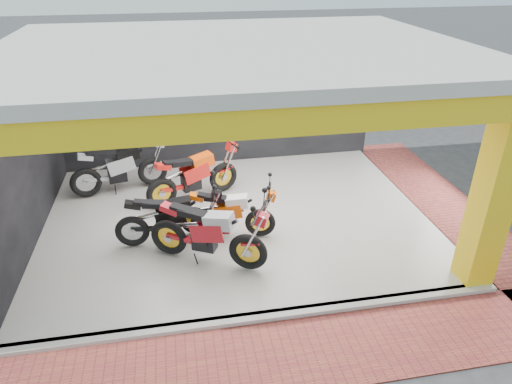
% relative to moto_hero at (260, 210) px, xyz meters
% --- Properties ---
extents(ground, '(80.00, 80.00, 0.00)m').
position_rel_moto_hero_xyz_m(ground, '(-0.35, -1.17, -0.72)').
color(ground, '#2D2D30').
rests_on(ground, ground).
extents(showroom_floor, '(8.00, 6.00, 0.10)m').
position_rel_moto_hero_xyz_m(showroom_floor, '(-0.35, 0.83, -0.67)').
color(showroom_floor, silver).
rests_on(showroom_floor, ground).
extents(showroom_ceiling, '(8.40, 6.40, 0.20)m').
position_rel_moto_hero_xyz_m(showroom_ceiling, '(-0.35, 0.83, 2.88)').
color(showroom_ceiling, beige).
rests_on(showroom_ceiling, corner_column).
extents(back_wall, '(8.20, 0.20, 3.50)m').
position_rel_moto_hero_xyz_m(back_wall, '(-0.35, 3.93, 1.03)').
color(back_wall, black).
rests_on(back_wall, ground).
extents(left_wall, '(0.20, 6.20, 3.50)m').
position_rel_moto_hero_xyz_m(left_wall, '(-4.45, 0.83, 1.03)').
color(left_wall, black).
rests_on(left_wall, ground).
extents(corner_column, '(0.50, 0.50, 3.50)m').
position_rel_moto_hero_xyz_m(corner_column, '(3.40, -1.92, 1.03)').
color(corner_column, yellow).
rests_on(corner_column, ground).
extents(header_beam_front, '(8.40, 0.30, 0.40)m').
position_rel_moto_hero_xyz_m(header_beam_front, '(-0.35, -2.17, 2.58)').
color(header_beam_front, yellow).
rests_on(header_beam_front, corner_column).
extents(header_beam_right, '(0.30, 6.40, 0.40)m').
position_rel_moto_hero_xyz_m(header_beam_right, '(3.65, 0.83, 2.58)').
color(header_beam_right, yellow).
rests_on(header_beam_right, corner_column).
extents(floor_kerb, '(8.00, 0.20, 0.10)m').
position_rel_moto_hero_xyz_m(floor_kerb, '(-0.35, -2.19, -0.67)').
color(floor_kerb, silver).
rests_on(floor_kerb, ground).
extents(paver_front, '(9.00, 1.40, 0.03)m').
position_rel_moto_hero_xyz_m(paver_front, '(-0.35, -2.97, -0.70)').
color(paver_front, brown).
rests_on(paver_front, ground).
extents(paver_right, '(1.40, 7.00, 0.03)m').
position_rel_moto_hero_xyz_m(paver_right, '(4.45, 0.83, -0.70)').
color(paver_right, brown).
rests_on(paver_right, ground).
extents(moto_hero, '(2.14, 1.22, 1.23)m').
position_rel_moto_hero_xyz_m(moto_hero, '(0.00, 0.00, 0.00)').
color(moto_hero, '#E05409').
rests_on(moto_hero, showroom_floor).
extents(moto_row_a, '(2.51, 1.88, 1.45)m').
position_rel_moto_hero_xyz_m(moto_row_a, '(-0.41, -1.00, 0.11)').
color(moto_row_a, '#B5131D').
rests_on(moto_row_a, showroom_floor).
extents(moto_row_b, '(2.19, 0.89, 1.32)m').
position_rel_moto_hero_xyz_m(moto_row_b, '(-1.06, 0.04, 0.04)').
color(moto_row_b, black).
rests_on(moto_row_b, showroom_floor).
extents(moto_row_c, '(2.51, 1.68, 1.44)m').
position_rel_moto_hero_xyz_m(moto_row_c, '(-0.48, 2.07, 0.10)').
color(moto_row_c, red).
rests_on(moto_row_c, showroom_floor).
extents(moto_row_d, '(2.49, 1.38, 1.44)m').
position_rel_moto_hero_xyz_m(moto_row_d, '(-2.12, 2.68, 0.10)').
color(moto_row_d, '#ACAFB4').
rests_on(moto_row_d, showroom_floor).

